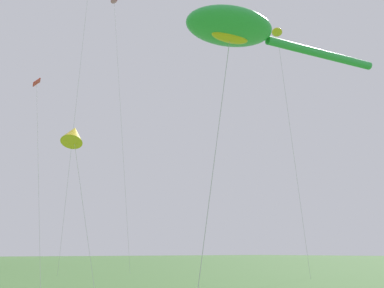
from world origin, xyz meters
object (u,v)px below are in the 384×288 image
(big_show_kite, at_px, (237,30))
(small_kite_diamond_red, at_px, (73,135))
(small_kite_box_yellow, at_px, (37,100))
(small_kite_bird_shape, at_px, (277,34))
(small_kite_tiny_distant, at_px, (114,4))

(big_show_kite, relative_size, small_kite_diamond_red, 1.50)
(small_kite_box_yellow, bearing_deg, small_kite_bird_shape, 161.49)
(big_show_kite, xyz_separation_m, small_kite_box_yellow, (-5.04, 11.27, -1.17))
(big_show_kite, bearing_deg, small_kite_diamond_red, -47.45)
(small_kite_tiny_distant, distance_m, small_kite_diamond_red, 20.44)
(small_kite_diamond_red, relative_size, small_kite_box_yellow, 0.68)
(small_kite_tiny_distant, relative_size, small_kite_diamond_red, 2.98)
(small_kite_bird_shape, bearing_deg, small_kite_tiny_distant, 73.37)
(small_kite_box_yellow, bearing_deg, big_show_kite, 123.31)
(small_kite_bird_shape, relative_size, small_kite_tiny_distant, 0.68)
(big_show_kite, distance_m, small_kite_diamond_red, 9.33)
(small_kite_diamond_red, distance_m, small_kite_box_yellow, 4.99)
(big_show_kite, relative_size, small_kite_box_yellow, 1.02)
(big_show_kite, bearing_deg, small_kite_bird_shape, -139.36)
(small_kite_diamond_red, height_order, small_kite_box_yellow, small_kite_box_yellow)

